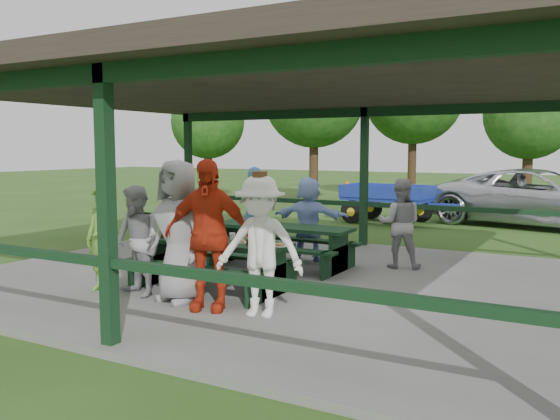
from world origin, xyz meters
The scene contains 20 objects.
ground centered at (0.00, 0.00, 0.00)m, with size 90.00×90.00×0.00m, color #2B4C18.
concrete_slab centered at (0.00, 0.00, 0.05)m, with size 10.00×8.00×0.10m, color slate.
pavilion_structure centered at (0.00, 0.00, 3.17)m, with size 10.60×8.60×3.24m.
picnic_table_near centered at (-0.48, -1.20, 0.57)m, with size 2.43×1.39×0.75m.
picnic_table_far centered at (-0.41, 0.80, 0.58)m, with size 2.60×1.39×0.75m.
table_setting centered at (-0.53, -1.16, 0.88)m, with size 2.43×0.45×0.10m.
contestant_green centered at (-1.84, -2.09, 0.88)m, with size 0.57×0.38×1.57m, color #669D32.
contestant_grey_left centered at (-1.21, -2.06, 0.90)m, with size 0.78×0.61×1.60m, color #99999C.
contestant_grey_mid centered at (-0.48, -2.01, 1.09)m, with size 0.96×0.63×1.97m, color gray.
contestant_red centered at (0.11, -2.14, 1.10)m, with size 1.17×0.49×1.99m, color red.
contestant_white_fedora centered at (0.87, -2.08, 1.00)m, with size 1.26×0.87×1.84m.
spectator_lblue centered at (-0.26, 1.61, 0.90)m, with size 1.48×0.47×1.59m, color #95B1E7.
spectator_blue centered at (-1.86, 2.26, 0.97)m, with size 0.63×0.42×1.74m, color teal.
spectator_grey centered at (1.47, 1.76, 0.90)m, with size 0.77×0.60×1.59m, color gray.
pickup_truck centered at (3.01, 9.76, 0.82)m, with size 2.71×5.88×1.64m, color silver.
farm_trailer centered at (-1.06, 8.51, 0.61)m, with size 3.51×1.69×1.22m.
tree_far_left centered at (-5.56, 12.78, 4.18)m, with size 3.95×3.95×6.18m.
tree_left centered at (-2.82, 16.89, 4.48)m, with size 4.23×4.23×6.61m.
tree_mid centered at (2.08, 14.77, 3.40)m, with size 3.22×3.22×5.03m.
tree_edge_left centered at (-10.45, 12.46, 3.31)m, with size 3.13×3.13×4.89m.
Camera 1 is at (4.67, -8.40, 2.23)m, focal length 38.00 mm.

